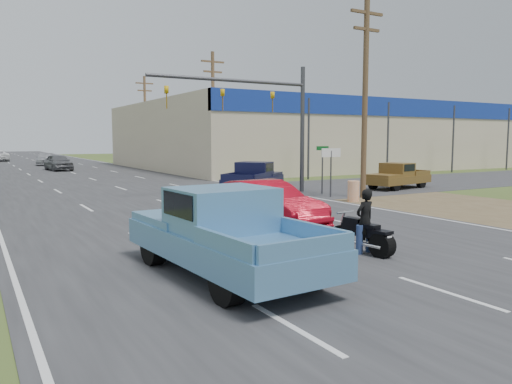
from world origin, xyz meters
TOP-DOWN VIEW (x-y plane):
  - ground at (0.00, 0.00)m, footprint 200.00×200.00m
  - main_road at (0.00, 40.00)m, footprint 15.00×180.00m
  - cross_road at (0.00, 18.00)m, footprint 120.00×10.00m
  - dirt_verge at (11.00, 10.00)m, footprint 8.00×18.00m
  - big_box_store at (32.00, 39.93)m, footprint 50.00×28.10m
  - utility_pole_1 at (9.50, 13.00)m, footprint 2.00×0.28m
  - utility_pole_2 at (9.50, 31.00)m, footprint 2.00×0.28m
  - utility_pole_3 at (9.50, 49.00)m, footprint 2.00×0.28m
  - tree_3 at (55.00, 70.00)m, footprint 8.40×8.40m
  - tree_5 at (30.00, 95.00)m, footprint 7.98×7.98m
  - barrel_0 at (8.00, 12.00)m, footprint 0.56×0.56m
  - barrel_1 at (8.40, 20.50)m, footprint 0.56×0.56m
  - lane_sign at (8.20, 14.00)m, footprint 1.20×0.08m
  - street_name_sign at (8.80, 15.50)m, footprint 0.80×0.08m
  - signal_mast at (5.82, 17.00)m, footprint 9.12×0.40m
  - red_convertible at (0.68, 8.01)m, footprint 2.32×4.96m
  - motorcycle at (0.94, 3.37)m, footprint 0.67×2.06m
  - rider at (0.93, 3.41)m, footprint 0.63×0.45m
  - blue_pickup at (-3.18, 3.47)m, footprint 2.59×5.96m
  - navy_pickup at (6.12, 18.28)m, footprint 5.21×4.82m
  - brown_pickup at (14.43, 15.51)m, footprint 4.98×2.74m
  - distant_car_grey at (-0.55, 44.39)m, footprint 2.37×4.80m
  - distant_car_silver at (-0.32, 55.77)m, footprint 2.62×5.00m

SIDE VIEW (x-z plane):
  - ground at x=0.00m, z-range 0.00..0.00m
  - dirt_verge at x=11.00m, z-range 0.00..0.01m
  - cross_road at x=0.00m, z-range 0.00..0.02m
  - main_road at x=0.00m, z-range 0.00..0.02m
  - motorcycle at x=0.94m, z-range -0.06..0.98m
  - barrel_0 at x=8.00m, z-range 0.00..1.00m
  - barrel_1 at x=8.40m, z-range 0.00..1.00m
  - distant_car_silver at x=-0.32m, z-range 0.00..1.38m
  - distant_car_grey at x=-0.55m, z-range 0.00..1.57m
  - red_convertible at x=0.68m, z-range 0.00..1.57m
  - brown_pickup at x=14.43m, z-range 0.01..1.57m
  - rider at x=0.93m, z-range 0.00..1.60m
  - navy_pickup at x=6.12m, z-range 0.01..1.71m
  - blue_pickup at x=-3.18m, z-range 0.01..1.94m
  - street_name_sign at x=8.80m, z-range 0.30..2.91m
  - lane_sign at x=8.20m, z-range 0.64..3.16m
  - big_box_store at x=32.00m, z-range 0.01..6.61m
  - signal_mast at x=5.82m, z-range 1.30..8.30m
  - utility_pole_1 at x=9.50m, z-range 0.32..10.32m
  - utility_pole_2 at x=9.50m, z-range 0.32..10.32m
  - utility_pole_3 at x=9.50m, z-range 0.32..10.32m
  - tree_5 at x=30.00m, z-range 0.94..10.82m
  - tree_3 at x=55.00m, z-range 0.99..11.39m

